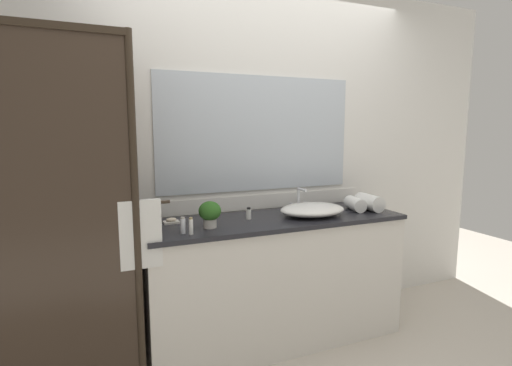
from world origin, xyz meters
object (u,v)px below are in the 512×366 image
potted_plant (210,213)px  faucet (299,203)px  soap_dish (171,221)px  amenity_bottle_conditioner (249,214)px  rolled_towel_near_edge (369,202)px  amenity_bottle_shampoo (183,226)px  sink_basin (312,210)px  rolled_towel_middle (355,204)px  amenity_bottle_lotion (191,226)px

potted_plant → faucet: bearing=17.5°
soap_dish → amenity_bottle_conditioner: amenity_bottle_conditioner is taller
faucet → soap_dish: bearing=-178.0°
potted_plant → rolled_towel_near_edge: bearing=1.7°
amenity_bottle_shampoo → sink_basin: bearing=7.0°
amenity_bottle_shampoo → rolled_towel_near_edge: rolled_towel_near_edge is taller
potted_plant → amenity_bottle_conditioner: potted_plant is taller
sink_basin → rolled_towel_near_edge: 0.49m
amenity_bottle_shampoo → rolled_towel_near_edge: bearing=4.3°
rolled_towel_near_edge → rolled_towel_middle: rolled_towel_near_edge is taller
amenity_bottle_conditioner → rolled_towel_middle: size_ratio=0.40×
faucet → rolled_towel_middle: 0.42m
faucet → rolled_towel_near_edge: bearing=-22.2°
potted_plant → amenity_bottle_lotion: size_ratio=1.64×
potted_plant → amenity_bottle_lotion: (-0.14, -0.11, -0.05)m
amenity_bottle_conditioner → rolled_towel_near_edge: 0.95m
faucet → amenity_bottle_lotion: size_ratio=1.71×
amenity_bottle_shampoo → rolled_towel_near_edge: size_ratio=0.42×
amenity_bottle_shampoo → amenity_bottle_conditioner: bearing=20.9°
sink_basin → rolled_towel_near_edge: size_ratio=2.04×
sink_basin → rolled_towel_near_edge: bearing=-0.8°
potted_plant → rolled_towel_near_edge: potted_plant is taller
potted_plant → soap_dish: (-0.20, 0.21, -0.08)m
potted_plant → amenity_bottle_lotion: potted_plant is taller
amenity_bottle_conditioner → rolled_towel_middle: (0.84, -0.05, 0.01)m
potted_plant → sink_basin: bearing=3.4°
sink_basin → faucet: 0.20m
rolled_towel_near_edge → potted_plant: bearing=-178.3°
soap_dish → amenity_bottle_lotion: amenity_bottle_lotion is taller
potted_plant → amenity_bottle_shampoo: potted_plant is taller
amenity_bottle_lotion → rolled_towel_near_edge: (1.40, 0.15, 0.01)m
amenity_bottle_shampoo → amenity_bottle_conditioner: size_ratio=1.21×
potted_plant → amenity_bottle_shampoo: 0.20m
potted_plant → rolled_towel_middle: 1.15m
soap_dish → rolled_towel_near_edge: bearing=-6.6°
potted_plant → soap_dish: bearing=134.5°
amenity_bottle_conditioner → rolled_towel_middle: rolled_towel_middle is taller
potted_plant → soap_dish: potted_plant is taller
sink_basin → faucet: faucet is taller
amenity_bottle_lotion → amenity_bottle_conditioner: (0.45, 0.22, -0.01)m
sink_basin → soap_dish: 0.98m
faucet → soap_dish: 0.97m
rolled_towel_near_edge → rolled_towel_middle: size_ratio=1.16×
faucet → soap_dish: faucet is taller
sink_basin → amenity_bottle_lotion: size_ratio=4.71×
amenity_bottle_shampoo → rolled_towel_middle: same height
soap_dish → rolled_towel_middle: bearing=-5.9°
sink_basin → soap_dish: size_ratio=4.75×
potted_plant → amenity_bottle_conditioner: 0.33m
soap_dish → amenity_bottle_conditioner: 0.52m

